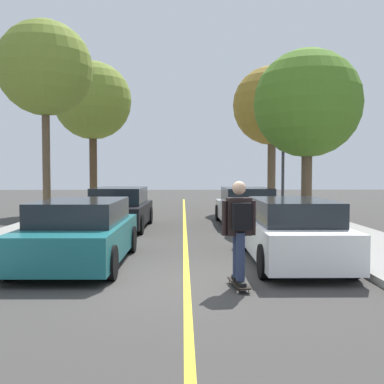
{
  "coord_description": "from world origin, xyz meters",
  "views": [
    {
      "loc": [
        -0.07,
        -8.18,
        1.98
      ],
      "look_at": [
        0.26,
        8.07,
        1.23
      ],
      "focal_mm": 42.61,
      "sensor_mm": 36.0,
      "label": 1
    }
  ],
  "objects_px": {
    "street_tree_left_nearest": "(45,69)",
    "skateboarder": "(239,226)",
    "street_tree_right_nearest": "(307,104)",
    "parked_car_left_nearest": "(80,232)",
    "street_tree_right_near": "(272,106)",
    "parked_car_left_near": "(120,209)",
    "streetlamp": "(283,131)",
    "parked_car_right_nearest": "(290,232)",
    "skateboard": "(239,283)",
    "parked_car_right_near": "(246,207)",
    "street_tree_left_near": "(93,101)"
  },
  "relations": [
    {
      "from": "parked_car_right_near",
      "to": "street_tree_right_nearest",
      "type": "height_order",
      "value": "street_tree_right_nearest"
    },
    {
      "from": "parked_car_left_nearest",
      "to": "skateboarder",
      "type": "relative_size",
      "value": 2.5
    },
    {
      "from": "parked_car_left_near",
      "to": "skateboard",
      "type": "xyz_separation_m",
      "value": [
        3.12,
        -8.11,
        -0.6
      ]
    },
    {
      "from": "parked_car_right_nearest",
      "to": "parked_car_right_near",
      "type": "relative_size",
      "value": 1.04
    },
    {
      "from": "streetlamp",
      "to": "parked_car_right_nearest",
      "type": "bearing_deg",
      "value": -101.36
    },
    {
      "from": "parked_car_left_nearest",
      "to": "street_tree_right_nearest",
      "type": "distance_m",
      "value": 9.99
    },
    {
      "from": "street_tree_right_nearest",
      "to": "skateboarder",
      "type": "distance_m",
      "value": 9.89
    },
    {
      "from": "street_tree_right_nearest",
      "to": "parked_car_right_near",
      "type": "bearing_deg",
      "value": 168.94
    },
    {
      "from": "parked_car_left_near",
      "to": "street_tree_left_near",
      "type": "xyz_separation_m",
      "value": [
        -2.12,
        6.26,
        4.62
      ]
    },
    {
      "from": "parked_car_left_near",
      "to": "parked_car_right_nearest",
      "type": "height_order",
      "value": "parked_car_left_near"
    },
    {
      "from": "street_tree_left_nearest",
      "to": "street_tree_right_near",
      "type": "distance_m",
      "value": 11.98
    },
    {
      "from": "parked_car_right_nearest",
      "to": "street_tree_left_nearest",
      "type": "distance_m",
      "value": 9.28
    },
    {
      "from": "parked_car_left_nearest",
      "to": "parked_car_left_near",
      "type": "relative_size",
      "value": 0.98
    },
    {
      "from": "parked_car_left_nearest",
      "to": "streetlamp",
      "type": "xyz_separation_m",
      "value": [
        6.24,
        8.74,
        2.94
      ]
    },
    {
      "from": "parked_car_left_nearest",
      "to": "street_tree_right_near",
      "type": "height_order",
      "value": "street_tree_right_near"
    },
    {
      "from": "parked_car_left_near",
      "to": "street_tree_left_nearest",
      "type": "relative_size",
      "value": 0.67
    },
    {
      "from": "streetlamp",
      "to": "street_tree_right_near",
      "type": "bearing_deg",
      "value": 85.08
    },
    {
      "from": "parked_car_right_near",
      "to": "street_tree_right_near",
      "type": "height_order",
      "value": "street_tree_right_near"
    },
    {
      "from": "parked_car_left_near",
      "to": "parked_car_right_nearest",
      "type": "bearing_deg",
      "value": -53.15
    },
    {
      "from": "skateboarder",
      "to": "street_tree_right_nearest",
      "type": "bearing_deg",
      "value": 68.04
    },
    {
      "from": "street_tree_right_near",
      "to": "skateboarder",
      "type": "relative_size",
      "value": 4.12
    },
    {
      "from": "street_tree_left_nearest",
      "to": "street_tree_right_nearest",
      "type": "distance_m",
      "value": 8.93
    },
    {
      "from": "street_tree_left_near",
      "to": "skateboard",
      "type": "relative_size",
      "value": 8.2
    },
    {
      "from": "streetlamp",
      "to": "street_tree_left_nearest",
      "type": "bearing_deg",
      "value": -154.56
    },
    {
      "from": "parked_car_right_near",
      "to": "street_tree_left_near",
      "type": "distance_m",
      "value": 9.68
    },
    {
      "from": "parked_car_left_nearest",
      "to": "street_tree_left_near",
      "type": "bearing_deg",
      "value": 99.78
    },
    {
      "from": "parked_car_left_near",
      "to": "skateboard",
      "type": "bearing_deg",
      "value": -68.99
    },
    {
      "from": "street_tree_left_near",
      "to": "street_tree_right_near",
      "type": "xyz_separation_m",
      "value": [
        8.72,
        0.71,
        -0.11
      ]
    },
    {
      "from": "street_tree_right_nearest",
      "to": "skateboard",
      "type": "distance_m",
      "value": 10.23
    },
    {
      "from": "parked_car_right_nearest",
      "to": "street_tree_left_near",
      "type": "height_order",
      "value": "street_tree_left_near"
    },
    {
      "from": "parked_car_left_near",
      "to": "skateboarder",
      "type": "bearing_deg",
      "value": -69.05
    },
    {
      "from": "streetlamp",
      "to": "street_tree_left_near",
      "type": "bearing_deg",
      "value": 157.06
    },
    {
      "from": "parked_car_left_near",
      "to": "skateboarder",
      "type": "xyz_separation_m",
      "value": [
        3.12,
        -8.14,
        0.38
      ]
    },
    {
      "from": "street_tree_left_near",
      "to": "street_tree_left_nearest",
      "type": "bearing_deg",
      "value": -90.0
    },
    {
      "from": "parked_car_right_near",
      "to": "street_tree_right_nearest",
      "type": "relative_size",
      "value": 0.69
    },
    {
      "from": "parked_car_right_nearest",
      "to": "parked_car_right_near",
      "type": "distance_m",
      "value": 6.91
    },
    {
      "from": "street_tree_right_near",
      "to": "parked_car_left_near",
      "type": "bearing_deg",
      "value": -133.49
    },
    {
      "from": "street_tree_left_nearest",
      "to": "skateboarder",
      "type": "height_order",
      "value": "street_tree_left_nearest"
    },
    {
      "from": "parked_car_left_near",
      "to": "street_tree_right_near",
      "type": "xyz_separation_m",
      "value": [
        6.61,
        6.96,
        4.51
      ]
    },
    {
      "from": "street_tree_right_near",
      "to": "skateboard",
      "type": "height_order",
      "value": "street_tree_right_near"
    },
    {
      "from": "street_tree_left_near",
      "to": "parked_car_left_nearest",
      "type": "bearing_deg",
      "value": -80.22
    },
    {
      "from": "parked_car_left_nearest",
      "to": "parked_car_right_nearest",
      "type": "relative_size",
      "value": 0.96
    },
    {
      "from": "street_tree_left_nearest",
      "to": "skateboarder",
      "type": "xyz_separation_m",
      "value": [
        5.23,
        -6.89,
        -4.09
      ]
    },
    {
      "from": "street_tree_left_nearest",
      "to": "streetlamp",
      "type": "height_order",
      "value": "street_tree_left_nearest"
    },
    {
      "from": "parked_car_left_nearest",
      "to": "street_tree_right_near",
      "type": "bearing_deg",
      "value": 63.03
    },
    {
      "from": "parked_car_right_near",
      "to": "streetlamp",
      "type": "bearing_deg",
      "value": 45.87
    },
    {
      "from": "parked_car_right_near",
      "to": "skateboard",
      "type": "height_order",
      "value": "parked_car_right_near"
    },
    {
      "from": "streetlamp",
      "to": "skateboarder",
      "type": "distance_m",
      "value": 11.59
    },
    {
      "from": "skateboard",
      "to": "parked_car_right_near",
      "type": "bearing_deg",
      "value": 81.33
    },
    {
      "from": "parked_car_left_nearest",
      "to": "parked_car_right_near",
      "type": "bearing_deg",
      "value": 57.07
    }
  ]
}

